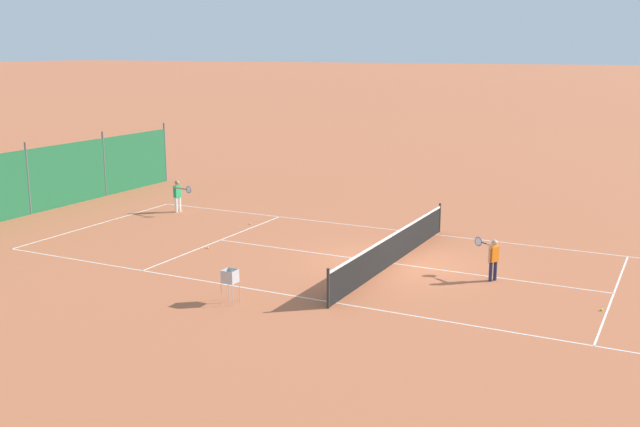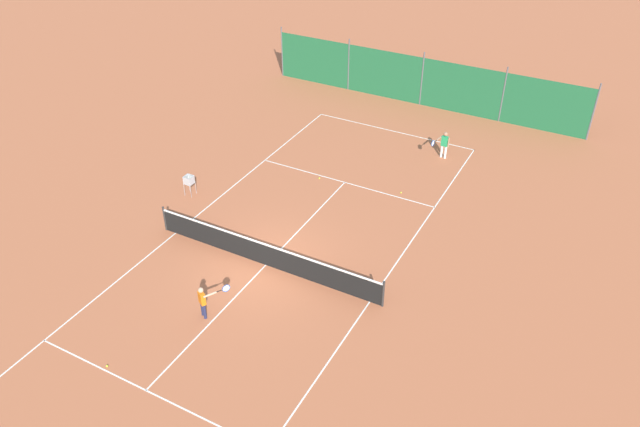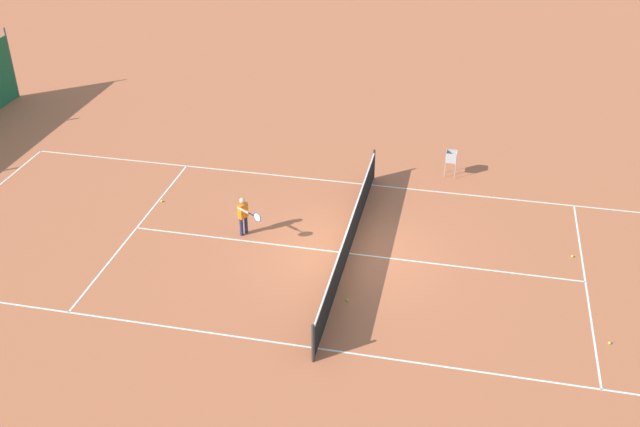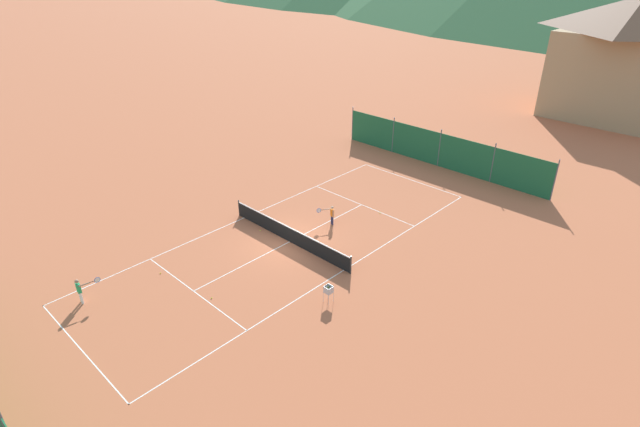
% 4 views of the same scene
% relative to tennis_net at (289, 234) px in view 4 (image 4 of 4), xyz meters
% --- Properties ---
extents(ground_plane, '(600.00, 600.00, 0.00)m').
position_rel_tennis_net_xyz_m(ground_plane, '(0.00, 0.00, -0.50)').
color(ground_plane, '#B7603D').
extents(court_line_markings, '(8.25, 23.85, 0.01)m').
position_rel_tennis_net_xyz_m(court_line_markings, '(0.00, 0.00, -0.50)').
color(court_line_markings, white).
rests_on(court_line_markings, ground).
extents(tennis_net, '(9.18, 0.08, 1.06)m').
position_rel_tennis_net_xyz_m(tennis_net, '(0.00, 0.00, 0.00)').
color(tennis_net, '#2D2D2D').
rests_on(tennis_net, ground).
extents(windscreen_fence_far, '(17.28, 0.08, 2.90)m').
position_rel_tennis_net_xyz_m(windscreen_fence_far, '(-0.00, 15.50, 0.81)').
color(windscreen_fence_far, '#1E6038').
rests_on(windscreen_fence_far, ground).
extents(player_near_baseline, '(0.80, 0.86, 1.21)m').
position_rel_tennis_net_xyz_m(player_near_baseline, '(0.32, 3.14, 0.21)').
color(player_near_baseline, '#23284C').
rests_on(player_near_baseline, ground).
extents(player_far_service, '(0.56, 1.04, 1.30)m').
position_rel_tennis_net_xyz_m(player_far_service, '(-3.01, -10.47, 0.26)').
color(player_far_service, white).
rests_on(player_far_service, ground).
extents(tennis_ball_near_corner, '(0.07, 0.07, 0.07)m').
position_rel_tennis_net_xyz_m(tennis_ball_near_corner, '(1.61, 6.27, -0.47)').
color(tennis_ball_near_corner, '#CCE033').
rests_on(tennis_ball_near_corner, ground).
extents(tennis_ball_service_box, '(0.07, 0.07, 0.07)m').
position_rel_tennis_net_xyz_m(tennis_ball_service_box, '(-2.16, -0.36, -0.47)').
color(tennis_ball_service_box, '#CCE033').
rests_on(tennis_ball_service_box, ground).
extents(tennis_ball_far_corner, '(0.07, 0.07, 0.07)m').
position_rel_tennis_net_xyz_m(tennis_ball_far_corner, '(-2.48, -6.74, -0.47)').
color(tennis_ball_far_corner, '#CCE033').
rests_on(tennis_ball_far_corner, ground).
extents(tennis_ball_alley_right, '(0.07, 0.07, 0.07)m').
position_rel_tennis_net_xyz_m(tennis_ball_alley_right, '(1.12, -6.14, -0.47)').
color(tennis_ball_alley_right, '#CCE033').
rests_on(tennis_ball_alley_right, ground).
extents(ball_hopper, '(0.36, 0.36, 0.89)m').
position_rel_tennis_net_xyz_m(ball_hopper, '(5.30, -2.47, 0.16)').
color(ball_hopper, '#B7B7BC').
rests_on(ball_hopper, ground).
extents(alpine_chalet, '(13.00, 10.00, 11.20)m').
position_rel_tennis_net_xyz_m(alpine_chalet, '(5.87, 37.90, 5.32)').
color(alpine_chalet, tan).
rests_on(alpine_chalet, ground).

